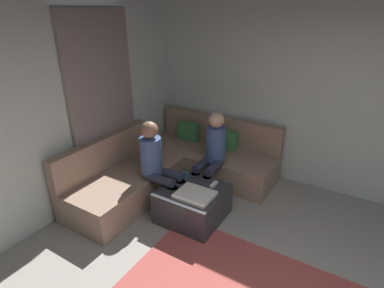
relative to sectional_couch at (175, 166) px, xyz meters
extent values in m
cube|color=silver|center=(2.08, 1.06, 1.07)|extent=(6.00, 0.12, 2.70)
cube|color=silver|center=(-0.86, -1.88, 1.07)|extent=(0.12, 6.00, 2.70)
cube|color=gray|center=(-0.76, -0.58, 0.97)|extent=(0.06, 1.10, 2.50)
cube|color=#9E7F6B|center=(0.30, 0.53, -0.07)|extent=(2.10, 0.85, 0.42)
cube|color=#9E7F6B|center=(0.30, 0.88, 0.36)|extent=(2.10, 0.14, 0.45)
cube|color=#9E7F6B|center=(-0.32, -0.75, -0.07)|extent=(0.85, 1.70, 0.42)
cube|color=#9E7F6B|center=(-0.68, -0.75, 0.36)|extent=(0.14, 1.70, 0.45)
cube|color=#3F8C4C|center=(-0.20, 0.70, 0.26)|extent=(0.36, 0.12, 0.36)
cube|color=#3F8C4C|center=(0.50, 0.70, 0.26)|extent=(0.36, 0.12, 0.36)
cube|color=#333338|center=(0.68, -0.60, -0.07)|extent=(0.76, 0.76, 0.42)
cube|color=white|center=(0.78, -0.72, 0.16)|extent=(0.44, 0.36, 0.04)
cylinder|color=#334C72|center=(0.46, -0.42, 0.19)|extent=(0.08, 0.08, 0.10)
cube|color=white|center=(0.86, -0.38, 0.15)|extent=(0.05, 0.15, 0.02)
cylinder|color=#2D3347|center=(0.69, -0.25, -0.07)|extent=(0.12, 0.12, 0.42)
cylinder|color=#2D3347|center=(0.51, -0.25, -0.07)|extent=(0.12, 0.12, 0.42)
cylinder|color=#2D3347|center=(0.69, -0.05, 0.20)|extent=(0.12, 0.40, 0.12)
cylinder|color=#2D3347|center=(0.51, -0.05, 0.20)|extent=(0.12, 0.40, 0.12)
cylinder|color=#3F598C|center=(0.60, 0.15, 0.45)|extent=(0.28, 0.28, 0.50)
sphere|color=#D8AD8C|center=(0.60, 0.15, 0.81)|extent=(0.22, 0.22, 0.22)
cylinder|color=#2D3347|center=(0.45, -0.53, -0.07)|extent=(0.12, 0.12, 0.42)
cylinder|color=#2D3347|center=(0.45, -0.71, -0.07)|extent=(0.12, 0.12, 0.42)
cylinder|color=#2D3347|center=(0.25, -0.53, 0.20)|extent=(0.40, 0.12, 0.12)
cylinder|color=#2D3347|center=(0.25, -0.71, 0.20)|extent=(0.40, 0.12, 0.12)
cylinder|color=#3F598C|center=(0.05, -0.62, 0.45)|extent=(0.28, 0.28, 0.50)
sphere|color=#8C664C|center=(0.05, -0.62, 0.81)|extent=(0.22, 0.22, 0.22)
camera|label=1|loc=(2.35, -3.39, 2.22)|focal=28.72mm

